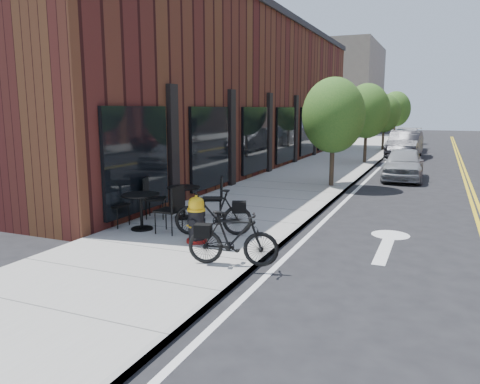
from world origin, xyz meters
The scene contains 16 objects.
ground centered at (0.00, 0.00, 0.00)m, with size 120.00×120.00×0.00m, color black.
sidewalk_near centered at (-2.00, 10.00, 0.06)m, with size 4.00×70.00×0.12m, color #9E9B93.
building_near centered at (-6.50, 14.00, 3.50)m, with size 5.00×28.00×7.00m, color #441715.
bg_building_left centered at (-8.00, 48.00, 5.00)m, with size 8.00×14.00×10.00m, color #726656.
tree_near_a centered at (-0.60, 9.00, 2.60)m, with size 2.20×2.20×3.81m.
tree_near_b centered at (-0.60, 17.00, 2.71)m, with size 2.30×2.30×3.98m.
tree_near_c centered at (-0.60, 25.00, 2.53)m, with size 2.10×2.10×3.67m.
tree_near_d centered at (-0.60, 33.00, 2.79)m, with size 2.40×2.40×4.11m.
fire_hydrant centered at (-1.59, 0.68, 0.59)m, with size 0.57×0.57×0.99m.
bicycle_left centered at (-1.52, 1.31, 0.63)m, with size 0.48×1.69×1.01m, color black.
bicycle_right centered at (-0.32, -0.35, 0.61)m, with size 0.46×1.62×0.97m, color black.
bistro_set_b centered at (-2.92, 2.48, 0.64)m, with size 1.95×1.18×1.03m.
bistro_set_c centered at (-3.24, 1.11, 0.66)m, with size 1.98×0.87×1.07m.
parked_car_a centered at (1.60, 12.31, 0.65)m, with size 1.53×3.79×1.29m, color gray.
parked_car_b centered at (1.03, 21.39, 0.78)m, with size 1.66×4.76×1.57m, color black.
parked_car_c centered at (0.80, 26.15, 0.77)m, with size 2.16×5.30×1.54m, color silver.
Camera 1 is at (2.88, -7.55, 2.84)m, focal length 35.00 mm.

